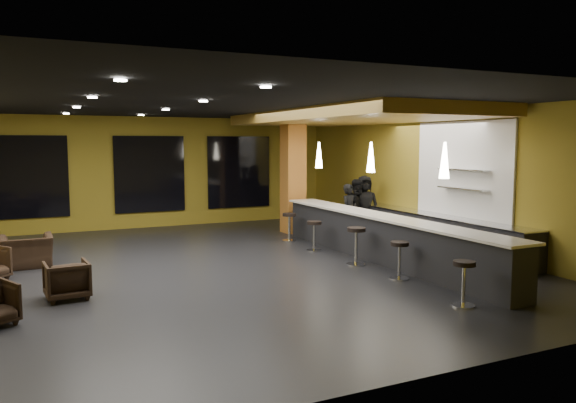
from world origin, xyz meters
name	(u,v)px	position (x,y,z in m)	size (l,w,h in m)	color
floor	(215,270)	(0.00, 0.00, -0.05)	(12.00, 13.00, 0.10)	black
ceiling	(212,101)	(0.00, 0.00, 3.55)	(12.00, 13.00, 0.10)	black
wall_back	(149,172)	(0.00, 6.55, 1.75)	(12.00, 0.10, 3.50)	olive
wall_front	(403,230)	(0.00, -6.55, 1.75)	(12.00, 0.10, 3.50)	olive
wall_right	(437,179)	(6.05, 0.00, 1.75)	(0.10, 13.00, 3.50)	olive
wood_soffit	(350,116)	(4.00, 1.00, 3.36)	(3.60, 8.00, 0.28)	olive
window_left	(28,177)	(-3.50, 6.44, 1.70)	(2.20, 0.06, 2.40)	black
window_center	(150,174)	(0.00, 6.44, 1.70)	(2.20, 0.06, 2.40)	black
window_right	(239,172)	(3.00, 6.44, 1.70)	(2.20, 0.06, 2.40)	black
tile_backsplash	(462,171)	(5.96, -1.00, 2.00)	(0.06, 3.20, 2.40)	white
bar_counter	(382,239)	(3.65, -1.00, 0.50)	(0.60, 8.00, 1.00)	black
bar_top	(382,217)	(3.65, -1.00, 1.02)	(0.78, 8.10, 0.05)	white
prep_counter	(437,233)	(5.65, -0.50, 0.43)	(0.70, 6.00, 0.86)	black
prep_top	(437,215)	(5.65, -0.50, 0.89)	(0.72, 6.00, 0.03)	silver
wall_shelf_lower	(463,188)	(5.82, -1.20, 1.60)	(0.30, 1.50, 0.03)	silver
wall_shelf_upper	(464,170)	(5.82, -1.20, 2.05)	(0.30, 1.50, 0.03)	silver
column	(293,174)	(3.65, 3.60, 1.75)	(0.60, 0.60, 3.50)	#A86525
pendant_0	(445,160)	(3.65, -3.00, 2.35)	(0.20, 0.20, 0.70)	white
pendant_1	(371,157)	(3.65, -0.50, 2.35)	(0.20, 0.20, 0.70)	white
pendant_2	(319,155)	(3.65, 2.00, 2.35)	(0.20, 0.20, 0.70)	white
staff_a	(349,212)	(4.41, 1.64, 0.78)	(0.57, 0.37, 1.56)	black
staff_b	(358,208)	(4.93, 1.99, 0.83)	(0.81, 0.63, 1.66)	black
staff_c	(364,206)	(5.25, 2.18, 0.87)	(0.85, 0.56, 1.75)	black
armchair_b	(67,280)	(-3.05, -1.22, 0.33)	(0.70, 0.73, 0.66)	black
armchair_d	(26,251)	(-3.65, 1.82, 0.34)	(1.06, 0.92, 0.69)	black
bar_stool_0	(464,277)	(2.79, -4.53, 0.49)	(0.38, 0.38, 0.76)	silver
bar_stool_1	(400,255)	(2.97, -2.56, 0.48)	(0.38, 0.38, 0.75)	silver
bar_stool_2	(356,241)	(2.90, -1.09, 0.54)	(0.42, 0.42, 0.84)	silver
bar_stool_3	(314,232)	(2.83, 0.73, 0.48)	(0.38, 0.38, 0.75)	silver
bar_stool_4	(289,223)	(2.89, 2.28, 0.49)	(0.39, 0.39, 0.77)	silver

